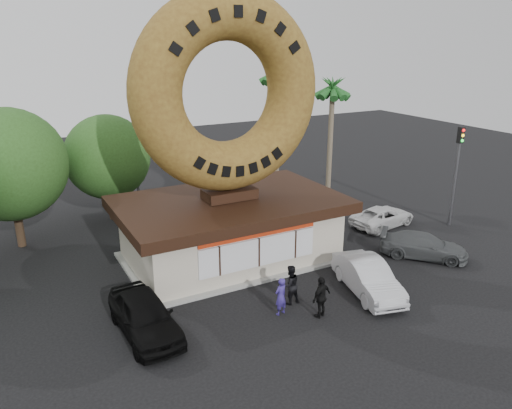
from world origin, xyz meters
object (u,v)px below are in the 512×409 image
object	(u,v)px
donut_shop	(230,227)
person_left	(281,296)
person_right	(321,297)
street_lamp	(137,143)
traffic_signal	(457,164)
car_white	(383,217)
car_black	(145,315)
person_center	(290,285)
car_grey	(424,246)
giant_donut	(228,93)
car_silver	(368,277)

from	to	relation	value
donut_shop	person_left	size ratio (longest dim) A/B	6.78
person_left	person_right	xyz separation A→B (m)	(1.36, -0.97, 0.09)
street_lamp	traffic_signal	xyz separation A→B (m)	(15.86, -12.01, -0.61)
car_white	car_black	bearing A→B (deg)	97.36
person_right	car_white	xyz separation A→B (m)	(9.43, 6.81, -0.31)
person_center	car_black	xyz separation A→B (m)	(-6.21, 0.69, -0.09)
traffic_signal	street_lamp	bearing A→B (deg)	142.86
car_black	car_grey	bearing A→B (deg)	-2.32
giant_donut	car_black	bearing A→B (deg)	-141.51
donut_shop	person_left	xyz separation A→B (m)	(-0.56, -5.97, -0.94)
person_left	car_white	bearing A→B (deg)	-166.10
person_center	car_grey	bearing A→B (deg)	-176.15
person_left	person_center	bearing A→B (deg)	-159.46
person_right	car_black	bearing A→B (deg)	-35.61
car_black	car_grey	size ratio (longest dim) A/B	1.07
giant_donut	car_silver	bearing A→B (deg)	-58.27
car_silver	car_white	bearing A→B (deg)	57.29
person_left	car_black	bearing A→B (deg)	-27.70
person_right	car_white	distance (m)	11.64
street_lamp	person_left	world-z (taller)	street_lamp
car_silver	street_lamp	bearing A→B (deg)	122.88
person_left	car_white	size ratio (longest dim) A/B	0.38
street_lamp	car_white	xyz separation A→B (m)	(12.09, -10.15, -3.88)
street_lamp	car_black	size ratio (longest dim) A/B	1.69
person_left	car_black	size ratio (longest dim) A/B	0.35
street_lamp	car_grey	size ratio (longest dim) A/B	1.81
donut_shop	giant_donut	size ratio (longest dim) A/B	1.18
car_grey	car_white	size ratio (longest dim) A/B	1.02
person_left	car_black	xyz separation A→B (m)	(-5.39, 1.26, -0.02)
car_silver	person_right	bearing A→B (deg)	-153.62
car_black	car_silver	world-z (taller)	car_black
giant_donut	car_silver	xyz separation A→B (m)	(3.87, -6.26, -7.78)
traffic_signal	car_silver	world-z (taller)	traffic_signal
donut_shop	car_black	xyz separation A→B (m)	(-5.95, -4.71, -0.96)
giant_donut	donut_shop	bearing A→B (deg)	-90.00
car_grey	car_white	world-z (taller)	car_grey
car_black	car_silver	bearing A→B (deg)	-11.36
traffic_signal	car_grey	bearing A→B (deg)	-151.91
traffic_signal	person_left	size ratio (longest dim) A/B	3.68
donut_shop	person_right	world-z (taller)	donut_shop
giant_donut	car_grey	bearing A→B (deg)	-27.52
traffic_signal	car_silver	size ratio (longest dim) A/B	1.32
traffic_signal	car_black	xyz separation A→B (m)	(-19.95, -2.72, -3.06)
car_silver	giant_donut	bearing A→B (deg)	135.21
car_white	car_grey	bearing A→B (deg)	156.15
car_silver	car_grey	distance (m)	5.36
traffic_signal	person_left	distance (m)	15.39
car_grey	giant_donut	bearing A→B (deg)	110.10
traffic_signal	person_center	bearing A→B (deg)	-166.07
giant_donut	car_black	distance (m)	10.84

